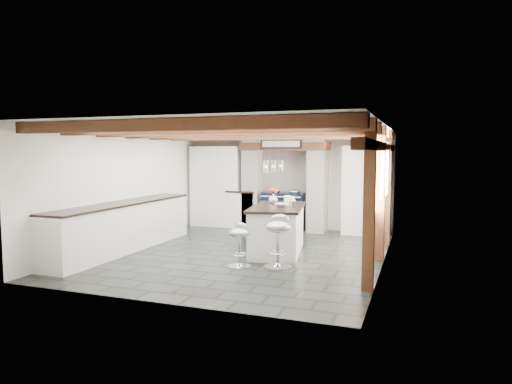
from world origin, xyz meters
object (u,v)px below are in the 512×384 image
(kitchen_island, at_px, (277,229))
(bar_stool_near, at_px, (278,235))
(bar_stool_far, at_px, (240,240))
(range_cooker, at_px, (284,210))

(kitchen_island, xyz_separation_m, bar_stool_near, (0.35, -1.09, 0.09))
(kitchen_island, bearing_deg, bar_stool_near, -82.18)
(bar_stool_far, bearing_deg, range_cooker, 112.59)
(bar_stool_near, distance_m, bar_stool_far, 0.62)
(range_cooker, relative_size, bar_stool_near, 1.16)
(kitchen_island, bearing_deg, range_cooker, 93.49)
(kitchen_island, xyz_separation_m, bar_stool_far, (-0.25, -1.26, 0.00))
(range_cooker, distance_m, bar_stool_near, 3.65)
(range_cooker, relative_size, bar_stool_far, 1.39)
(kitchen_island, distance_m, bar_stool_near, 1.15)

